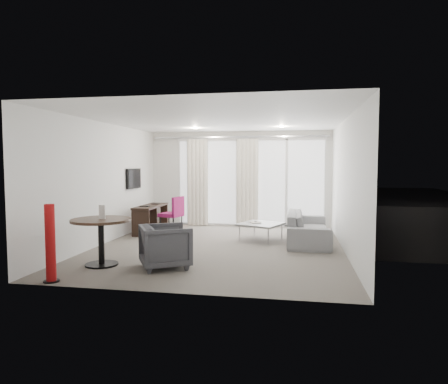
% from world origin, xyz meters
% --- Properties ---
extents(floor, '(5.00, 6.00, 0.00)m').
position_xyz_m(floor, '(0.00, 0.00, 0.00)').
color(floor, '#696259').
rests_on(floor, ground).
extents(ceiling, '(5.00, 6.00, 0.00)m').
position_xyz_m(ceiling, '(0.00, 0.00, 2.60)').
color(ceiling, white).
rests_on(ceiling, ground).
extents(wall_left, '(0.00, 6.00, 2.60)m').
position_xyz_m(wall_left, '(-2.50, 0.00, 1.30)').
color(wall_left, silver).
rests_on(wall_left, ground).
extents(wall_right, '(0.00, 6.00, 2.60)m').
position_xyz_m(wall_right, '(2.50, 0.00, 1.30)').
color(wall_right, silver).
rests_on(wall_right, ground).
extents(wall_front, '(5.00, 0.00, 2.60)m').
position_xyz_m(wall_front, '(0.00, -3.00, 1.30)').
color(wall_front, silver).
rests_on(wall_front, ground).
extents(window_panel, '(4.00, 0.02, 2.38)m').
position_xyz_m(window_panel, '(0.30, 2.98, 1.20)').
color(window_panel, white).
rests_on(window_panel, ground).
extents(window_frame, '(4.10, 0.06, 2.44)m').
position_xyz_m(window_frame, '(0.30, 2.97, 1.20)').
color(window_frame, white).
rests_on(window_frame, ground).
extents(curtain_left, '(0.60, 0.20, 2.38)m').
position_xyz_m(curtain_left, '(-1.15, 2.82, 1.20)').
color(curtain_left, silver).
rests_on(curtain_left, ground).
extents(curtain_right, '(0.60, 0.20, 2.38)m').
position_xyz_m(curtain_right, '(0.25, 2.82, 1.20)').
color(curtain_right, silver).
rests_on(curtain_right, ground).
extents(curtain_track, '(4.80, 0.04, 0.04)m').
position_xyz_m(curtain_track, '(0.00, 2.82, 2.45)').
color(curtain_track, '#B2B2B7').
rests_on(curtain_track, ceiling).
extents(downlight_a, '(0.12, 0.12, 0.02)m').
position_xyz_m(downlight_a, '(-0.90, 1.60, 2.59)').
color(downlight_a, '#FFE0B2').
rests_on(downlight_a, ceiling).
extents(downlight_b, '(0.12, 0.12, 0.02)m').
position_xyz_m(downlight_b, '(1.20, 1.60, 2.59)').
color(downlight_b, '#FFE0B2').
rests_on(downlight_b, ceiling).
extents(desk, '(0.45, 1.44, 0.68)m').
position_xyz_m(desk, '(-2.03, 1.47, 0.34)').
color(desk, black).
rests_on(desk, floor).
extents(tv, '(0.05, 0.80, 0.50)m').
position_xyz_m(tv, '(-2.46, 1.45, 1.35)').
color(tv, black).
rests_on(tv, wall_left).
extents(desk_chair, '(0.62, 0.59, 0.93)m').
position_xyz_m(desk_chair, '(-1.45, 1.33, 0.46)').
color(desk_chair, '#901755').
rests_on(desk_chair, floor).
extents(round_table, '(1.09, 1.09, 0.79)m').
position_xyz_m(round_table, '(-1.67, -1.80, 0.40)').
color(round_table, '#322116').
rests_on(round_table, floor).
extents(menu_card, '(0.13, 0.05, 0.24)m').
position_xyz_m(menu_card, '(-1.64, -1.82, 0.72)').
color(menu_card, white).
rests_on(menu_card, round_table).
extents(red_lamp, '(0.26, 0.26, 1.14)m').
position_xyz_m(red_lamp, '(-1.94, -2.82, 0.57)').
color(red_lamp, '#A01011').
rests_on(red_lamp, floor).
extents(tub_armchair, '(1.06, 1.05, 0.72)m').
position_xyz_m(tub_armchair, '(-0.56, -1.75, 0.36)').
color(tub_armchair, '#3A393E').
rests_on(tub_armchair, floor).
extents(coffee_table, '(1.11, 1.11, 0.39)m').
position_xyz_m(coffee_table, '(0.79, 0.91, 0.19)').
color(coffee_table, gray).
rests_on(coffee_table, floor).
extents(remote, '(0.07, 0.15, 0.02)m').
position_xyz_m(remote, '(0.65, 1.05, 0.36)').
color(remote, black).
rests_on(remote, coffee_table).
extents(magazine, '(0.32, 0.36, 0.02)m').
position_xyz_m(magazine, '(0.65, 0.98, 0.36)').
color(magazine, gray).
rests_on(magazine, coffee_table).
extents(sofa, '(0.88, 2.25, 0.66)m').
position_xyz_m(sofa, '(1.82, 0.91, 0.33)').
color(sofa, gray).
rests_on(sofa, floor).
extents(terrace_slab, '(5.60, 3.00, 0.12)m').
position_xyz_m(terrace_slab, '(0.30, 4.50, -0.06)').
color(terrace_slab, '#4D4D50').
rests_on(terrace_slab, ground).
extents(rattan_chair_a, '(0.74, 0.74, 0.91)m').
position_xyz_m(rattan_chair_a, '(1.06, 4.62, 0.46)').
color(rattan_chair_a, brown).
rests_on(rattan_chair_a, terrace_slab).
extents(rattan_chair_b, '(0.58, 0.58, 0.82)m').
position_xyz_m(rattan_chair_b, '(1.42, 5.05, 0.41)').
color(rattan_chair_b, brown).
rests_on(rattan_chair_b, terrace_slab).
extents(rattan_table, '(0.62, 0.62, 0.53)m').
position_xyz_m(rattan_table, '(1.18, 4.24, 0.26)').
color(rattan_table, brown).
rests_on(rattan_table, terrace_slab).
extents(balustrade, '(5.50, 0.06, 1.05)m').
position_xyz_m(balustrade, '(0.30, 5.95, 0.50)').
color(balustrade, '#B2B2B7').
rests_on(balustrade, terrace_slab).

